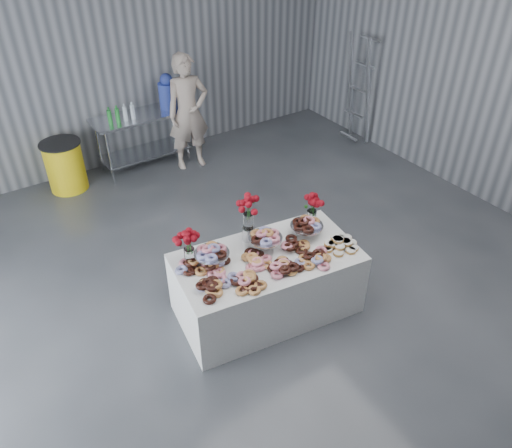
{
  "coord_description": "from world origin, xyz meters",
  "views": [
    {
      "loc": [
        -2.27,
        -2.96,
        4.01
      ],
      "look_at": [
        0.09,
        0.58,
        0.97
      ],
      "focal_mm": 35.0,
      "sensor_mm": 36.0,
      "label": 1
    }
  ],
  "objects_px": {
    "water_jug": "(167,93)",
    "person": "(188,113)",
    "display_table": "(267,284)",
    "trash_barrel": "(65,166)",
    "prep_table": "(142,131)",
    "stepladder": "(359,90)"
  },
  "relations": [
    {
      "from": "water_jug",
      "to": "prep_table",
      "type": "bearing_deg",
      "value": 180.0
    },
    {
      "from": "trash_barrel",
      "to": "stepladder",
      "type": "distance_m",
      "value": 4.93
    },
    {
      "from": "water_jug",
      "to": "person",
      "type": "relative_size",
      "value": 0.3
    },
    {
      "from": "trash_barrel",
      "to": "stepladder",
      "type": "bearing_deg",
      "value": -14.0
    },
    {
      "from": "prep_table",
      "to": "person",
      "type": "bearing_deg",
      "value": -29.85
    },
    {
      "from": "display_table",
      "to": "trash_barrel",
      "type": "height_order",
      "value": "trash_barrel"
    },
    {
      "from": "prep_table",
      "to": "stepladder",
      "type": "distance_m",
      "value": 3.7
    },
    {
      "from": "prep_table",
      "to": "trash_barrel",
      "type": "xyz_separation_m",
      "value": [
        -1.27,
        -0.0,
        -0.24
      ]
    },
    {
      "from": "water_jug",
      "to": "trash_barrel",
      "type": "distance_m",
      "value": 1.93
    },
    {
      "from": "display_table",
      "to": "person",
      "type": "bearing_deg",
      "value": 75.68
    },
    {
      "from": "display_table",
      "to": "stepladder",
      "type": "height_order",
      "value": "stepladder"
    },
    {
      "from": "display_table",
      "to": "water_jug",
      "type": "distance_m",
      "value": 3.95
    },
    {
      "from": "trash_barrel",
      "to": "display_table",
      "type": "bearing_deg",
      "value": -74.69
    },
    {
      "from": "water_jug",
      "to": "person",
      "type": "xyz_separation_m",
      "value": [
        0.15,
        -0.37,
        -0.24
      ]
    },
    {
      "from": "trash_barrel",
      "to": "stepladder",
      "type": "xyz_separation_m",
      "value": [
        4.75,
        -1.19,
        0.56
      ]
    },
    {
      "from": "person",
      "to": "stepladder",
      "type": "xyz_separation_m",
      "value": [
        2.84,
        -0.81,
        0.03
      ]
    },
    {
      "from": "prep_table",
      "to": "water_jug",
      "type": "bearing_deg",
      "value": -0.0
    },
    {
      "from": "prep_table",
      "to": "water_jug",
      "type": "distance_m",
      "value": 0.73
    },
    {
      "from": "person",
      "to": "trash_barrel",
      "type": "distance_m",
      "value": 2.02
    },
    {
      "from": "prep_table",
      "to": "person",
      "type": "distance_m",
      "value": 0.81
    },
    {
      "from": "trash_barrel",
      "to": "prep_table",
      "type": "bearing_deg",
      "value": 0.0
    },
    {
      "from": "display_table",
      "to": "trash_barrel",
      "type": "bearing_deg",
      "value": 105.31
    }
  ]
}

